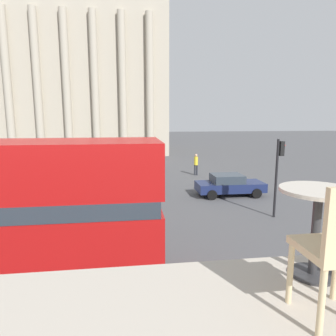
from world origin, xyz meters
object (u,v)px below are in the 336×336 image
(traffic_light_near, at_px, (278,167))
(car_navy, at_px, (229,185))
(cafe_dining_table, at_px, (317,213))
(plaza_building_left, at_px, (77,79))
(traffic_light_mid, at_px, (100,160))
(pedestrian_yellow, at_px, (196,163))
(car_maroon, at_px, (102,186))
(pedestrian_red, at_px, (97,157))
(pedestrian_white, at_px, (159,160))

(traffic_light_near, relative_size, car_navy, 0.92)
(cafe_dining_table, height_order, car_navy, cafe_dining_table)
(plaza_building_left, bearing_deg, traffic_light_near, -65.83)
(traffic_light_near, distance_m, traffic_light_mid, 10.93)
(pedestrian_yellow, bearing_deg, car_navy, -25.17)
(traffic_light_near, distance_m, car_maroon, 10.25)
(traffic_light_near, xyz_separation_m, traffic_light_mid, (-8.98, 6.23, -0.36))
(cafe_dining_table, bearing_deg, traffic_light_mid, 100.63)
(traffic_light_mid, height_order, pedestrian_red, traffic_light_mid)
(plaza_building_left, bearing_deg, car_maroon, -78.75)
(cafe_dining_table, relative_size, pedestrian_yellow, 0.40)
(pedestrian_red, bearing_deg, traffic_light_mid, -123.76)
(traffic_light_mid, relative_size, car_maroon, 0.78)
(pedestrian_yellow, bearing_deg, pedestrian_white, -157.09)
(cafe_dining_table, relative_size, plaza_building_left, 0.03)
(plaza_building_left, relative_size, car_maroon, 5.92)
(cafe_dining_table, xyz_separation_m, traffic_light_near, (5.69, 11.29, -1.61))
(cafe_dining_table, distance_m, car_navy, 16.65)
(car_navy, relative_size, pedestrian_yellow, 2.31)
(traffic_light_near, bearing_deg, plaza_building_left, 114.17)
(traffic_light_mid, distance_m, pedestrian_red, 10.66)
(car_navy, bearing_deg, plaza_building_left, 124.18)
(plaza_building_left, height_order, traffic_light_near, plaza_building_left)
(traffic_light_mid, relative_size, pedestrian_red, 1.98)
(pedestrian_yellow, distance_m, pedestrian_red, 10.43)
(pedestrian_red, distance_m, pedestrian_white, 6.83)
(cafe_dining_table, distance_m, plaza_building_left, 43.97)
(cafe_dining_table, xyz_separation_m, traffic_light_mid, (-3.29, 17.52, -1.97))
(plaza_building_left, relative_size, traffic_light_mid, 7.63)
(cafe_dining_table, relative_size, traffic_light_mid, 0.22)
(cafe_dining_table, relative_size, pedestrian_white, 0.41)
(traffic_light_near, bearing_deg, pedestrian_white, 108.11)
(plaza_building_left, distance_m, car_maroon, 28.69)
(pedestrian_yellow, distance_m, pedestrian_white, 3.62)
(cafe_dining_table, bearing_deg, pedestrian_white, 86.91)
(cafe_dining_table, relative_size, traffic_light_near, 0.19)
(car_navy, xyz_separation_m, pedestrian_red, (-9.37, 12.45, 0.24))
(plaza_building_left, xyz_separation_m, car_maroon, (5.28, -26.54, -9.54))
(cafe_dining_table, bearing_deg, pedestrian_yellow, 79.36)
(cafe_dining_table, height_order, traffic_light_mid, cafe_dining_table)
(car_navy, distance_m, pedestrian_red, 15.58)
(pedestrian_yellow, relative_size, pedestrian_red, 1.10)
(car_navy, distance_m, pedestrian_white, 9.68)
(traffic_light_mid, distance_m, car_maroon, 1.97)
(traffic_light_mid, relative_size, pedestrian_white, 1.85)
(cafe_dining_table, bearing_deg, car_navy, 72.95)
(traffic_light_near, xyz_separation_m, pedestrian_yellow, (-1.48, 11.15, -1.46))
(traffic_light_mid, bearing_deg, cafe_dining_table, -79.37)
(cafe_dining_table, bearing_deg, traffic_light_near, 63.24)
(plaza_building_left, height_order, car_navy, plaza_building_left)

